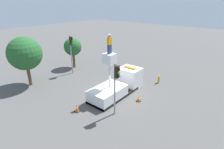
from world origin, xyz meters
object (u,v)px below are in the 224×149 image
at_px(traffic_cone_rear, 77,108).
at_px(tree_right_bg, 73,47).
at_px(traffic_light_across, 71,47).
at_px(traffic_cone_curbside, 139,99).
at_px(fire_hydrant, 159,79).
at_px(worker, 109,44).
at_px(bucket_truck, 118,86).
at_px(tree_left_bg, 25,54).
at_px(traffic_light_pole, 116,80).

distance_m(traffic_cone_rear, tree_right_bg, 12.05).
height_order(traffic_light_across, traffic_cone_curbside, traffic_light_across).
height_order(traffic_light_across, fire_hydrant, traffic_light_across).
height_order(fire_hydrant, traffic_cone_rear, fire_hydrant).
relative_size(traffic_cone_rear, tree_right_bg, 0.18).
bearing_deg(traffic_cone_rear, worker, -11.67).
height_order(bucket_truck, traffic_cone_rear, bucket_truck).
height_order(bucket_truck, traffic_cone_curbside, bucket_truck).
xyz_separation_m(fire_hydrant, traffic_cone_curbside, (-5.13, -0.31, -0.20)).
bearing_deg(tree_right_bg, traffic_cone_curbside, -100.61).
xyz_separation_m(traffic_light_across, traffic_cone_curbside, (-0.69, -10.70, -3.37)).
height_order(bucket_truck, worker, worker).
xyz_separation_m(tree_left_bg, tree_right_bg, (7.15, 0.70, -0.72)).
bearing_deg(tree_right_bg, tree_left_bg, -174.44).
xyz_separation_m(bucket_truck, worker, (-1.38, 0.00, 4.66)).
height_order(fire_hydrant, tree_left_bg, tree_left_bg).
bearing_deg(bucket_truck, traffic_light_pole, -145.45).
distance_m(traffic_light_across, fire_hydrant, 11.73).
relative_size(traffic_light_pole, traffic_cone_rear, 6.01).
bearing_deg(traffic_light_across, traffic_cone_curbside, -93.67).
bearing_deg(traffic_cone_rear, traffic_light_across, 52.47).
distance_m(traffic_light_across, traffic_cone_curbside, 11.24).
xyz_separation_m(traffic_light_across, tree_left_bg, (-5.49, 1.11, 0.14)).
xyz_separation_m(traffic_light_across, traffic_cone_rear, (-5.66, -7.37, -3.27)).
xyz_separation_m(traffic_light_across, tree_right_bg, (1.66, 1.81, -0.57)).
height_order(worker, traffic_light_across, worker).
distance_m(fire_hydrant, tree_right_bg, 12.78).
bearing_deg(traffic_cone_rear, traffic_cone_curbside, -33.74).
bearing_deg(traffic_cone_curbside, bucket_truck, 89.16).
height_order(worker, traffic_light_pole, worker).
bearing_deg(traffic_light_pole, traffic_light_across, 69.71).
relative_size(traffic_cone_curbside, tree_left_bg, 0.10).
distance_m(bucket_truck, traffic_cone_rear, 5.10).
relative_size(bucket_truck, tree_right_bg, 1.56).
bearing_deg(traffic_cone_rear, fire_hydrant, -16.61).
xyz_separation_m(bucket_truck, traffic_light_pole, (-3.16, -2.17, 2.40)).
height_order(bucket_truck, tree_right_bg, bucket_truck).
xyz_separation_m(bucket_truck, traffic_cone_rear, (-5.01, 0.75, -0.53)).
bearing_deg(traffic_cone_curbside, traffic_light_across, 86.33).
relative_size(fire_hydrant, tree_left_bg, 0.17).
height_order(traffic_cone_rear, traffic_cone_curbside, traffic_cone_rear).
bearing_deg(traffic_cone_curbside, traffic_cone_rear, 146.26).
xyz_separation_m(bucket_truck, fire_hydrant, (5.09, -2.26, -0.43)).
relative_size(bucket_truck, worker, 3.90).
bearing_deg(worker, bucket_truck, 0.00).
bearing_deg(traffic_cone_curbside, worker, 117.53).
distance_m(traffic_cone_rear, traffic_cone_curbside, 5.99).
bearing_deg(fire_hydrant, traffic_cone_rear, 163.39).
distance_m(traffic_light_across, traffic_cone_rear, 9.85).
bearing_deg(traffic_light_pole, traffic_cone_curbside, -7.28).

